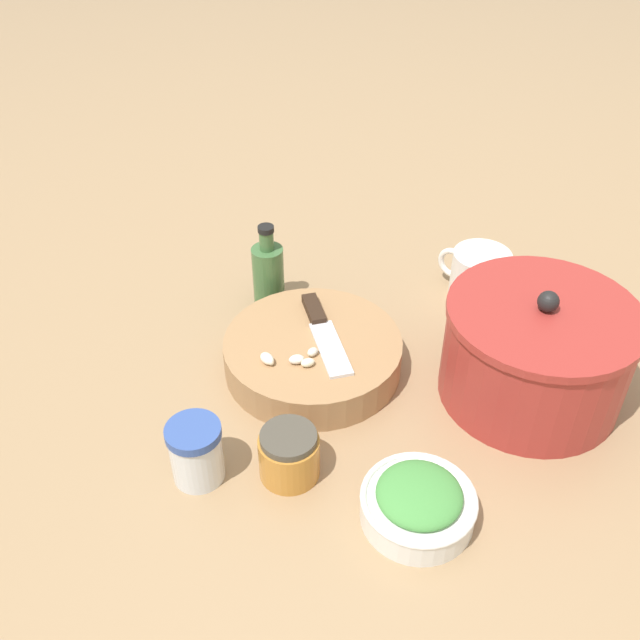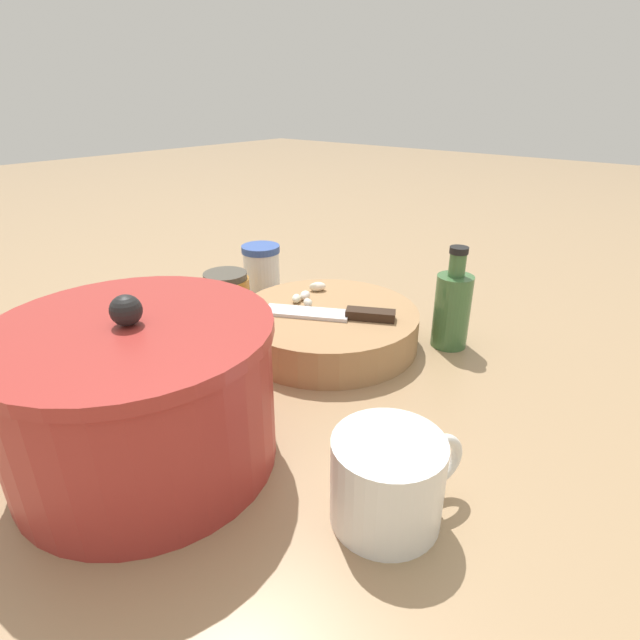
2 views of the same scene
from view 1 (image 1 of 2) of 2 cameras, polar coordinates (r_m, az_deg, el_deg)
ground_plane at (r=1.09m, az=2.53°, el=-2.03°), size 5.00×5.00×0.00m
cutting_board at (r=1.04m, az=-0.58°, el=-2.76°), size 0.26×0.26×0.05m
chef_knife at (r=1.03m, az=0.20°, el=-0.66°), size 0.18×0.11×0.01m
garlic_cloves at (r=0.98m, az=-2.58°, el=-3.11°), size 0.05×0.08×0.01m
herb_bowl at (r=0.86m, az=7.86°, el=-14.28°), size 0.14×0.14×0.06m
spice_jar at (r=0.90m, az=-9.88°, el=-10.36°), size 0.07×0.07×0.08m
coffee_mug at (r=1.20m, az=12.56°, el=3.63°), size 0.09×0.12×0.08m
honey_jar at (r=0.89m, az=-2.49°, el=-10.69°), size 0.08×0.08×0.07m
oil_bottle at (r=1.14m, az=-4.16°, el=3.70°), size 0.05×0.05×0.15m
stock_pot at (r=1.01m, az=16.86°, el=-2.52°), size 0.26×0.26×0.17m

